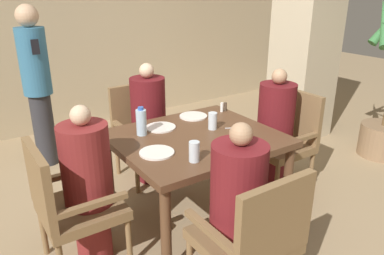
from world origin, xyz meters
TOP-DOWN VIEW (x-y plane):
  - ground_plane at (0.00, 0.00)m, footprint 16.00×16.00m
  - wall_back at (0.00, 2.69)m, footprint 8.00×0.06m
  - pillar_stone at (2.15, 0.84)m, footprint 0.60×0.60m
  - dining_table at (0.00, 0.00)m, footprint 1.20×1.05m
  - chair_left_side at (-1.00, 0.00)m, footprint 0.51×0.51m
  - diner_in_left_chair at (-0.85, 0.00)m, footprint 0.32×0.32m
  - chair_far_side at (0.00, 0.92)m, footprint 0.51×0.51m
  - diner_in_far_chair at (-0.00, 0.78)m, footprint 0.32×0.32m
  - chair_right_side at (1.00, 0.00)m, footprint 0.51×0.51m
  - diner_in_right_chair at (0.85, 0.00)m, footprint 0.32×0.32m
  - chair_near_corner at (-0.24, -0.92)m, footprint 0.51×0.51m
  - diner_in_near_chair at (-0.24, -0.78)m, footprint 0.32×0.32m
  - standing_host at (-0.75, 1.72)m, footprint 0.28×0.31m
  - plate_main_left at (-0.14, 0.29)m, footprint 0.24×0.24m
  - plate_main_right at (-0.40, -0.11)m, footprint 0.24×0.24m
  - plate_dessert_center at (0.23, 0.37)m, footprint 0.24×0.24m
  - teacup_with_saucer at (0.14, -0.32)m, footprint 0.14×0.14m
  - bowl_small at (-0.01, -0.33)m, footprint 0.13×0.13m
  - water_bottle at (-0.33, 0.25)m, footprint 0.08×0.08m
  - glass_tall_near at (-0.25, -0.35)m, footprint 0.07×0.07m
  - glass_tall_mid at (0.19, 0.04)m, footprint 0.07×0.07m
  - salt_shaker at (0.52, 0.34)m, footprint 0.03×0.03m
  - pepper_shaker at (0.56, 0.34)m, footprint 0.03×0.03m
  - fork_beside_plate at (0.37, -0.05)m, footprint 0.16×0.09m

SIDE VIEW (x-z plane):
  - ground_plane at x=0.00m, z-range 0.00..0.00m
  - chair_left_side at x=-1.00m, z-range 0.04..0.94m
  - chair_far_side at x=0.00m, z-range 0.04..0.94m
  - chair_right_side at x=1.00m, z-range 0.04..0.94m
  - chair_near_corner at x=-0.24m, z-range 0.04..0.94m
  - diner_in_near_chair at x=-0.24m, z-range 0.01..1.14m
  - diner_in_left_chair at x=-0.85m, z-range 0.01..1.14m
  - diner_in_right_chair at x=0.85m, z-range 0.01..1.15m
  - diner_in_far_chair at x=0.00m, z-range 0.02..1.17m
  - dining_table at x=0.00m, z-range 0.28..1.00m
  - fork_beside_plate at x=0.37m, z-range 0.73..0.73m
  - plate_main_left at x=-0.14m, z-range 0.73..0.74m
  - plate_main_right at x=-0.40m, z-range 0.73..0.74m
  - plate_dessert_center at x=0.23m, z-range 0.73..0.74m
  - bowl_small at x=-0.01m, z-range 0.73..0.77m
  - teacup_with_saucer at x=0.14m, z-range 0.72..0.78m
  - pepper_shaker at x=0.56m, z-range 0.73..0.81m
  - salt_shaker at x=0.52m, z-range 0.73..0.81m
  - glass_tall_near at x=-0.25m, z-range 0.73..0.86m
  - glass_tall_mid at x=0.19m, z-range 0.73..0.86m
  - water_bottle at x=-0.33m, z-range 0.72..0.94m
  - standing_host at x=-0.75m, z-range 0.06..1.70m
  - pillar_stone at x=2.15m, z-range 0.00..2.70m
  - wall_back at x=0.00m, z-range 0.00..2.80m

